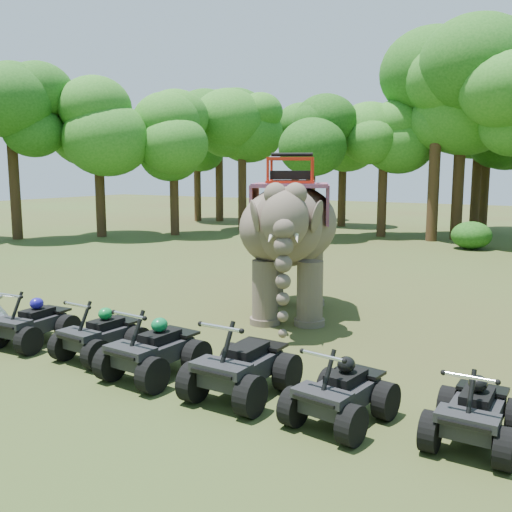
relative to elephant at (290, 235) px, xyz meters
The scene contains 22 objects.
ground 4.21m from the elephant, 83.59° to the right, with size 110.00×110.00×0.00m, color #47381E.
elephant is the anchor object (origin of this frame).
atv_0 6.50m from the elephant, 124.70° to the right, with size 1.22×1.68×1.24m, color black, non-canonical shape.
atv_1 5.55m from the elephant, 108.40° to the right, with size 1.22×1.67×1.24m, color black, non-canonical shape.
atv_2 5.56m from the elephant, 90.34° to the right, with size 1.31×1.80×1.33m, color black, non-canonical shape.
atv_3 5.79m from the elephant, 70.98° to the right, with size 1.36×1.86×1.38m, color black, non-canonical shape.
atv_4 6.70m from the elephant, 56.02° to the right, with size 1.20×1.65×1.22m, color black, non-canonical shape.
atv_5 7.67m from the elephant, 42.91° to the right, with size 1.15×1.58×1.17m, color black, non-canonical shape.
tree_0 19.07m from the elephant, 88.76° to the left, with size 6.97×6.97×9.96m, color #195114, non-canonical shape.
tree_26 21.50m from the elephant, 161.12° to the left, with size 5.91×5.91×8.44m, color #195114, non-canonical shape.
tree_27 19.98m from the elephant, 149.51° to the left, with size 5.55×5.55×7.92m, color #195114, non-canonical shape.
tree_28 19.14m from the elephant, 137.60° to the left, with size 4.91×4.91×7.02m, color #195114, non-canonical shape.
tree_29 21.24m from the elephant, 125.29° to the left, with size 5.34×5.34×7.62m, color #195114, non-canonical shape.
tree_30 16.71m from the elephant, 113.35° to the left, with size 4.94×4.94×7.06m, color #195114, non-canonical shape.
tree_31 18.63m from the elephant, 101.00° to the left, with size 4.95×4.95×7.07m, color #195114, non-canonical shape.
tree_32 27.46m from the elephant, 128.03° to the left, with size 5.99×5.99×8.56m, color #195114, non-canonical shape.
tree_33 23.88m from the elephant, 108.86° to the left, with size 5.45×5.45×7.79m, color #195114, non-canonical shape.
tree_34 28.37m from the elephant, 116.41° to the left, with size 5.61×5.61×8.02m, color #195114, non-canonical shape.
tree_36 22.16m from the elephant, 88.01° to the left, with size 5.12×5.12×7.31m, color #195114, non-canonical shape.
tree_38 17.77m from the elephant, 91.88° to the left, with size 6.57×6.57×9.38m, color #195114, non-canonical shape.
tree_39 27.86m from the elephant, 131.29° to the left, with size 4.93×4.93×7.05m, color #195114, non-canonical shape.
tree_43 23.87m from the elephant, 87.65° to the left, with size 5.92×5.92×8.46m, color #195114, non-canonical shape.
Camera 1 is at (6.29, -9.45, 3.79)m, focal length 40.00 mm.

